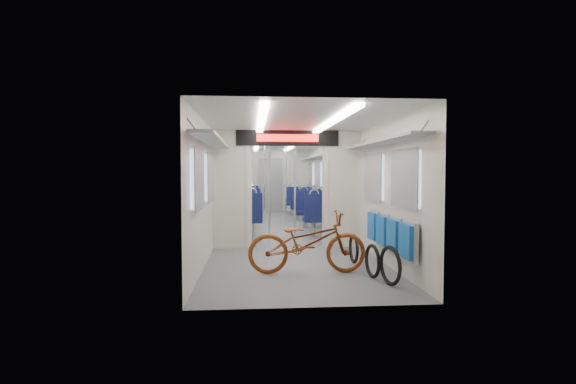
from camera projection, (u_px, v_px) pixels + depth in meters
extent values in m
plane|color=#515456|center=(281.00, 233.00, 10.92)|extent=(12.00, 12.00, 0.00)
cube|color=beige|center=(220.00, 186.00, 10.75)|extent=(0.02, 12.00, 2.30)
cube|color=beige|center=(340.00, 186.00, 10.98)|extent=(0.02, 12.00, 2.30)
cube|color=beige|center=(270.00, 181.00, 16.84)|extent=(2.90, 0.02, 2.30)
cube|color=beige|center=(316.00, 203.00, 4.89)|extent=(2.90, 0.02, 2.30)
cube|color=silver|center=(281.00, 138.00, 10.82)|extent=(2.90, 12.00, 0.02)
cube|color=white|center=(258.00, 139.00, 10.77)|extent=(0.12, 11.40, 0.04)
cube|color=white|center=(303.00, 140.00, 10.86)|extent=(0.12, 11.40, 0.04)
cube|color=beige|center=(230.00, 197.00, 8.79)|extent=(0.65, 0.18, 2.00)
cube|color=beige|center=(343.00, 196.00, 8.97)|extent=(0.65, 0.18, 2.00)
cube|color=beige|center=(287.00, 138.00, 8.83)|extent=(2.90, 0.18, 0.30)
cylinder|color=beige|center=(247.00, 197.00, 8.82)|extent=(0.20, 0.20, 2.00)
cylinder|color=beige|center=(327.00, 197.00, 8.95)|extent=(0.20, 0.20, 2.00)
cube|color=black|center=(288.00, 138.00, 8.72)|extent=(2.00, 0.03, 0.30)
cube|color=#FF0C07|center=(288.00, 138.00, 8.70)|extent=(1.20, 0.02, 0.14)
cube|color=silver|center=(198.00, 179.00, 5.96)|extent=(0.04, 1.00, 0.75)
cube|color=silver|center=(406.00, 179.00, 6.19)|extent=(0.04, 1.00, 0.75)
cube|color=silver|center=(209.00, 177.00, 7.56)|extent=(0.04, 1.00, 0.75)
cube|color=silver|center=(374.00, 177.00, 7.78)|extent=(0.04, 1.00, 0.75)
cube|color=silver|center=(220.00, 176.00, 10.24)|extent=(0.04, 1.00, 0.75)
cube|color=silver|center=(343.00, 176.00, 10.47)|extent=(0.04, 1.00, 0.75)
cube|color=silver|center=(225.00, 175.00, 12.14)|extent=(0.04, 1.00, 0.75)
cube|color=silver|center=(329.00, 175.00, 12.36)|extent=(0.04, 1.00, 0.75)
cube|color=silver|center=(229.00, 175.00, 14.03)|extent=(0.04, 1.00, 0.75)
cube|color=silver|center=(319.00, 175.00, 14.26)|extent=(0.04, 1.00, 0.75)
cube|color=silver|center=(231.00, 174.00, 15.82)|extent=(0.04, 1.00, 0.75)
cube|color=silver|center=(311.00, 174.00, 16.05)|extent=(0.04, 1.00, 0.75)
cube|color=gray|center=(214.00, 142.00, 6.75)|extent=(0.30, 3.60, 0.04)
cube|color=gray|center=(379.00, 142.00, 6.95)|extent=(0.30, 3.60, 0.04)
cube|color=gray|center=(231.00, 156.00, 12.72)|extent=(0.30, 7.60, 0.04)
cube|color=gray|center=(320.00, 156.00, 12.93)|extent=(0.30, 7.60, 0.04)
cube|color=gray|center=(270.00, 185.00, 16.79)|extent=(0.90, 0.05, 2.00)
imported|color=brown|center=(307.00, 242.00, 6.60)|extent=(1.75, 0.63, 0.92)
cube|color=gray|center=(410.00, 241.00, 5.91)|extent=(0.06, 0.47, 0.53)
cube|color=#0F4991|center=(406.00, 241.00, 5.91)|extent=(0.06, 0.43, 0.45)
cube|color=gray|center=(397.00, 235.00, 6.46)|extent=(0.06, 0.47, 0.53)
cube|color=#0F4991|center=(393.00, 235.00, 6.45)|extent=(0.06, 0.43, 0.45)
cube|color=gray|center=(385.00, 230.00, 7.01)|extent=(0.06, 0.47, 0.53)
cube|color=#0F4991|center=(382.00, 230.00, 7.00)|extent=(0.06, 0.43, 0.45)
cube|color=gray|center=(376.00, 226.00, 7.55)|extent=(0.06, 0.47, 0.53)
cube|color=#0F4991|center=(372.00, 226.00, 7.55)|extent=(0.06, 0.43, 0.45)
torus|color=black|center=(390.00, 267.00, 5.89)|extent=(0.16, 0.53, 0.53)
torus|color=black|center=(372.00, 263.00, 6.30)|extent=(0.12, 0.48, 0.48)
torus|color=black|center=(354.00, 250.00, 7.32)|extent=(0.07, 0.49, 0.48)
cube|color=#0D133C|center=(252.00, 220.00, 10.12)|extent=(0.47, 0.44, 0.10)
cylinder|color=gray|center=(252.00, 230.00, 10.13)|extent=(0.10, 0.10, 0.35)
cube|color=#0D133C|center=(252.00, 206.00, 9.93)|extent=(0.47, 0.08, 0.57)
torus|color=silver|center=(252.00, 193.00, 9.92)|extent=(0.24, 0.03, 0.24)
cube|color=#0D133C|center=(252.00, 213.00, 11.89)|extent=(0.47, 0.44, 0.10)
cylinder|color=gray|center=(252.00, 221.00, 11.90)|extent=(0.10, 0.10, 0.35)
cube|color=#0D133C|center=(252.00, 200.00, 12.06)|extent=(0.47, 0.08, 0.57)
torus|color=silver|center=(252.00, 189.00, 12.04)|extent=(0.24, 0.03, 0.24)
cube|color=#0D133C|center=(231.00, 220.00, 10.09)|extent=(0.47, 0.44, 0.10)
cylinder|color=gray|center=(231.00, 230.00, 10.10)|extent=(0.10, 0.10, 0.35)
cube|color=#0D133C|center=(230.00, 206.00, 9.89)|extent=(0.47, 0.08, 0.57)
torus|color=silver|center=(230.00, 193.00, 9.88)|extent=(0.24, 0.03, 0.24)
cube|color=#0D133C|center=(234.00, 213.00, 11.86)|extent=(0.47, 0.44, 0.10)
cylinder|color=gray|center=(234.00, 222.00, 11.87)|extent=(0.10, 0.10, 0.35)
cube|color=#0D133C|center=(234.00, 200.00, 12.02)|extent=(0.47, 0.08, 0.57)
torus|color=silver|center=(234.00, 189.00, 12.00)|extent=(0.24, 0.03, 0.24)
cube|color=#0D133C|center=(313.00, 220.00, 10.27)|extent=(0.44, 0.41, 0.10)
cylinder|color=gray|center=(313.00, 229.00, 10.28)|extent=(0.10, 0.10, 0.35)
cube|color=#0D133C|center=(314.00, 206.00, 10.09)|extent=(0.44, 0.08, 0.54)
torus|color=silver|center=(314.00, 194.00, 10.08)|extent=(0.23, 0.03, 0.23)
cube|color=#0D133C|center=(305.00, 213.00, 11.94)|extent=(0.44, 0.41, 0.10)
cylinder|color=gray|center=(305.00, 221.00, 11.95)|extent=(0.10, 0.10, 0.35)
cube|color=#0D133C|center=(304.00, 200.00, 12.09)|extent=(0.44, 0.08, 0.54)
torus|color=silver|center=(304.00, 190.00, 12.08)|extent=(0.23, 0.03, 0.23)
cube|color=#0D133C|center=(333.00, 219.00, 10.31)|extent=(0.44, 0.41, 0.10)
cylinder|color=gray|center=(333.00, 229.00, 10.32)|extent=(0.10, 0.10, 0.35)
cube|color=#0D133C|center=(335.00, 206.00, 10.13)|extent=(0.44, 0.08, 0.54)
torus|color=silver|center=(335.00, 194.00, 10.12)|extent=(0.23, 0.03, 0.23)
cube|color=#0D133C|center=(322.00, 213.00, 11.98)|extent=(0.44, 0.41, 0.10)
cylinder|color=gray|center=(322.00, 221.00, 11.99)|extent=(0.10, 0.10, 0.35)
cube|color=#0D133C|center=(321.00, 200.00, 12.13)|extent=(0.44, 0.08, 0.54)
torus|color=silver|center=(321.00, 190.00, 12.12)|extent=(0.23, 0.03, 0.23)
cube|color=#0D133C|center=(252.00, 208.00, 13.61)|extent=(0.46, 0.43, 0.10)
cylinder|color=gray|center=(252.00, 215.00, 13.62)|extent=(0.10, 0.10, 0.35)
cube|color=#0D133C|center=(252.00, 197.00, 13.42)|extent=(0.46, 0.08, 0.56)
torus|color=silver|center=(252.00, 188.00, 13.41)|extent=(0.23, 0.03, 0.23)
cube|color=#0D133C|center=(252.00, 204.00, 15.34)|extent=(0.46, 0.43, 0.10)
cylinder|color=gray|center=(252.00, 210.00, 15.35)|extent=(0.10, 0.10, 0.35)
cube|color=#0D133C|center=(252.00, 194.00, 15.50)|extent=(0.46, 0.08, 0.56)
torus|color=silver|center=(252.00, 186.00, 15.49)|extent=(0.23, 0.03, 0.23)
cube|color=#0D133C|center=(236.00, 208.00, 13.57)|extent=(0.46, 0.43, 0.10)
cylinder|color=gray|center=(236.00, 215.00, 13.58)|extent=(0.10, 0.10, 0.35)
cube|color=#0D133C|center=(236.00, 197.00, 13.38)|extent=(0.46, 0.08, 0.56)
torus|color=silver|center=(236.00, 188.00, 13.37)|extent=(0.23, 0.03, 0.23)
cube|color=#0D133C|center=(238.00, 204.00, 15.30)|extent=(0.46, 0.43, 0.10)
cylinder|color=gray|center=(238.00, 210.00, 15.31)|extent=(0.10, 0.10, 0.35)
cube|color=#0D133C|center=(238.00, 194.00, 15.46)|extent=(0.46, 0.08, 0.56)
torus|color=silver|center=(238.00, 186.00, 15.45)|extent=(0.23, 0.03, 0.23)
cube|color=#0D133C|center=(298.00, 207.00, 13.75)|extent=(0.43, 0.40, 0.10)
cylinder|color=gray|center=(298.00, 215.00, 13.76)|extent=(0.10, 0.10, 0.35)
cube|color=#0D133C|center=(298.00, 198.00, 13.57)|extent=(0.43, 0.08, 0.53)
torus|color=silver|center=(298.00, 189.00, 13.56)|extent=(0.22, 0.03, 0.22)
cube|color=#0D133C|center=(293.00, 204.00, 15.37)|extent=(0.43, 0.40, 0.10)
cylinder|color=gray|center=(293.00, 210.00, 15.38)|extent=(0.10, 0.10, 0.35)
cube|color=#0D133C|center=(292.00, 194.00, 15.51)|extent=(0.43, 0.08, 0.53)
torus|color=silver|center=(292.00, 187.00, 15.50)|extent=(0.22, 0.03, 0.22)
cube|color=#0D133C|center=(313.00, 207.00, 13.79)|extent=(0.43, 0.40, 0.10)
cylinder|color=gray|center=(313.00, 215.00, 13.80)|extent=(0.10, 0.10, 0.35)
cube|color=#0D133C|center=(314.00, 197.00, 13.61)|extent=(0.43, 0.08, 0.53)
torus|color=silver|center=(314.00, 189.00, 13.60)|extent=(0.22, 0.03, 0.22)
cube|color=#0D133C|center=(306.00, 204.00, 15.41)|extent=(0.43, 0.40, 0.10)
cylinder|color=gray|center=(306.00, 210.00, 15.42)|extent=(0.10, 0.10, 0.35)
cube|color=#0D133C|center=(306.00, 194.00, 15.55)|extent=(0.43, 0.08, 0.53)
torus|color=silver|center=(306.00, 187.00, 15.54)|extent=(0.22, 0.03, 0.22)
cylinder|color=silver|center=(269.00, 188.00, 9.45)|extent=(0.04, 0.04, 2.30)
cylinder|color=silver|center=(295.00, 188.00, 9.59)|extent=(0.04, 0.04, 2.30)
cylinder|color=silver|center=(264.00, 184.00, 12.75)|extent=(0.04, 0.04, 2.30)
cylinder|color=silver|center=(286.00, 184.00, 12.86)|extent=(0.04, 0.04, 2.30)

